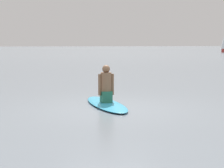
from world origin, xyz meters
TOP-DOWN VIEW (x-y plane):
  - ground_plane at (0.00, 0.00)m, footprint 400.00×400.00m
  - surfboard at (-0.05, 0.45)m, footprint 0.86×3.04m
  - person_paddler at (-0.05, 0.45)m, footprint 0.45×0.34m

SIDE VIEW (x-z plane):
  - ground_plane at x=0.00m, z-range 0.00..0.00m
  - surfboard at x=-0.05m, z-range 0.00..0.09m
  - person_paddler at x=-0.05m, z-range 0.04..1.06m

